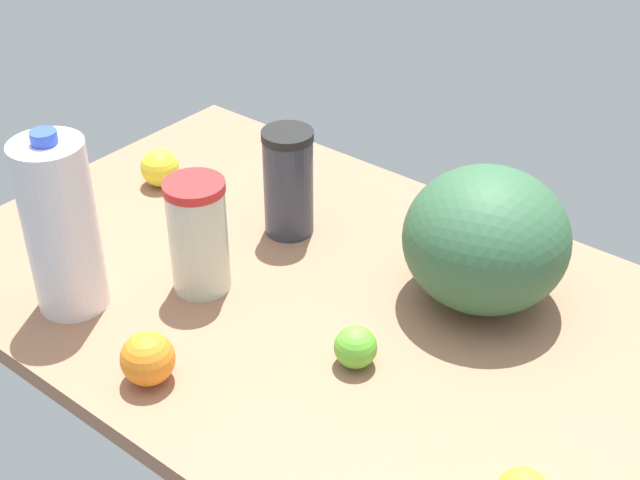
% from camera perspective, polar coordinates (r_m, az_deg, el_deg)
% --- Properties ---
extents(countertop, '(1.20, 0.76, 0.03)m').
position_cam_1_polar(countertop, '(1.36, -0.00, -4.02)').
color(countertop, '#9E6C50').
rests_on(countertop, ground).
extents(tumbler_cup, '(0.09, 0.09, 0.18)m').
position_cam_1_polar(tumbler_cup, '(1.33, -7.80, 0.28)').
color(tumbler_cup, beige).
rests_on(tumbler_cup, countertop).
extents(milk_jug, '(0.10, 0.10, 0.29)m').
position_cam_1_polar(milk_jug, '(1.31, -16.25, 0.82)').
color(milk_jug, white).
rests_on(milk_jug, countertop).
extents(watermelon, '(0.24, 0.24, 0.21)m').
position_cam_1_polar(watermelon, '(1.31, 10.57, 0.06)').
color(watermelon, '#34623F').
rests_on(watermelon, countertop).
extents(shaker_bottle, '(0.08, 0.08, 0.19)m').
position_cam_1_polar(shaker_bottle, '(1.45, -2.03, 3.71)').
color(shaker_bottle, '#303644').
rests_on(shaker_bottle, countertop).
extents(lemon_beside_bowl, '(0.07, 0.07, 0.07)m').
position_cam_1_polar(lemon_beside_bowl, '(1.64, -10.21, 4.59)').
color(lemon_beside_bowl, yellow).
rests_on(lemon_beside_bowl, countertop).
extents(orange_far_back, '(0.07, 0.07, 0.07)m').
position_cam_1_polar(orange_far_back, '(1.21, -10.97, -7.46)').
color(orange_far_back, orange).
rests_on(orange_far_back, countertop).
extents(lime_loose, '(0.06, 0.06, 0.06)m').
position_cam_1_polar(lime_loose, '(1.21, 2.29, -6.85)').
color(lime_loose, '#61B934').
rests_on(lime_loose, countertop).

